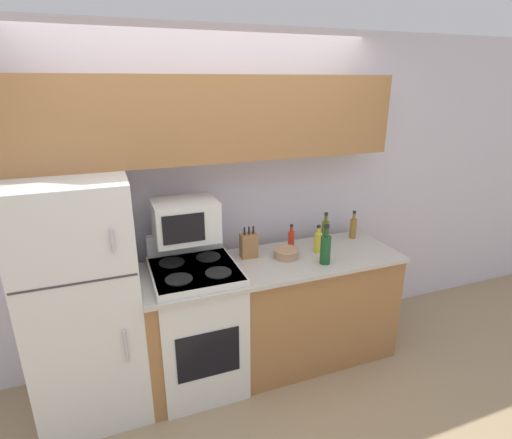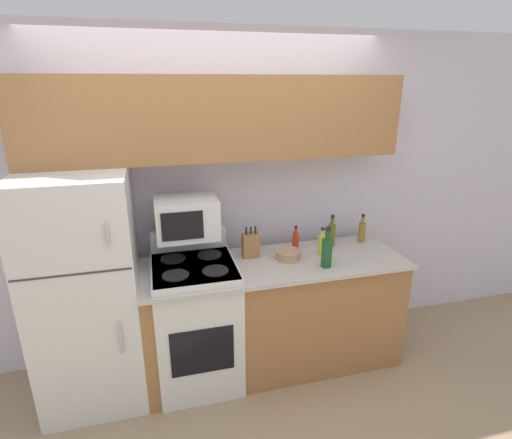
# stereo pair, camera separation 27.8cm
# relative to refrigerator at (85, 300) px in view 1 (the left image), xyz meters

# --- Properties ---
(ground_plane) EXTENTS (12.00, 12.00, 0.00)m
(ground_plane) POSITION_rel_refrigerator_xyz_m (0.98, -0.35, -0.82)
(ground_plane) COLOR tan
(wall_back) EXTENTS (8.00, 0.05, 2.55)m
(wall_back) POSITION_rel_refrigerator_xyz_m (0.98, 0.39, 0.45)
(wall_back) COLOR silver
(wall_back) RESTS_ON ground_plane
(lower_cabinets) EXTENTS (1.96, 0.66, 0.91)m
(lower_cabinets) POSITION_rel_refrigerator_xyz_m (1.32, -0.05, -0.37)
(lower_cabinets) COLOR #9E6B3D
(lower_cabinets) RESTS_ON ground_plane
(refrigerator) EXTENTS (0.68, 0.73, 1.64)m
(refrigerator) POSITION_rel_refrigerator_xyz_m (0.00, 0.00, 0.00)
(refrigerator) COLOR silver
(refrigerator) RESTS_ON ground_plane
(upper_cabinets) EXTENTS (2.64, 0.32, 0.57)m
(upper_cabinets) POSITION_rel_refrigerator_xyz_m (0.98, 0.20, 1.11)
(upper_cabinets) COLOR #9E6B3D
(upper_cabinets) RESTS_ON refrigerator
(stove) EXTENTS (0.59, 0.64, 1.11)m
(stove) POSITION_rel_refrigerator_xyz_m (0.72, -0.06, -0.33)
(stove) COLOR silver
(stove) RESTS_ON ground_plane
(microwave) EXTENTS (0.43, 0.33, 0.28)m
(microwave) POSITION_rel_refrigerator_xyz_m (0.70, 0.08, 0.44)
(microwave) COLOR silver
(microwave) RESTS_ON stove
(knife_block) EXTENTS (0.12, 0.09, 0.25)m
(knife_block) POSITION_rel_refrigerator_xyz_m (1.17, 0.07, 0.18)
(knife_block) COLOR #9E6B3D
(knife_block) RESTS_ON lower_cabinets
(bowl) EXTENTS (0.19, 0.19, 0.07)m
(bowl) POSITION_rel_refrigerator_xyz_m (1.43, -0.04, 0.12)
(bowl) COLOR tan
(bowl) RESTS_ON lower_cabinets
(bottle_hot_sauce) EXTENTS (0.05, 0.05, 0.20)m
(bottle_hot_sauce) POSITION_rel_refrigerator_xyz_m (1.54, 0.11, 0.16)
(bottle_hot_sauce) COLOR red
(bottle_hot_sauce) RESTS_ON lower_cabinets
(bottle_cooking_spray) EXTENTS (0.06, 0.06, 0.22)m
(bottle_cooking_spray) POSITION_rel_refrigerator_xyz_m (1.70, -0.03, 0.17)
(bottle_cooking_spray) COLOR gold
(bottle_cooking_spray) RESTS_ON lower_cabinets
(bottle_vinegar) EXTENTS (0.06, 0.06, 0.24)m
(bottle_vinegar) POSITION_rel_refrigerator_xyz_m (2.13, 0.12, 0.18)
(bottle_vinegar) COLOR olive
(bottle_vinegar) RESTS_ON lower_cabinets
(bottle_wine_green) EXTENTS (0.08, 0.08, 0.30)m
(bottle_wine_green) POSITION_rel_refrigerator_xyz_m (1.65, -0.23, 0.20)
(bottle_wine_green) COLOR #194C23
(bottle_wine_green) RESTS_ON lower_cabinets
(bottle_olive_oil) EXTENTS (0.06, 0.06, 0.26)m
(bottle_olive_oil) POSITION_rel_refrigerator_xyz_m (1.85, 0.12, 0.19)
(bottle_olive_oil) COLOR #5B6619
(bottle_olive_oil) RESTS_ON lower_cabinets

